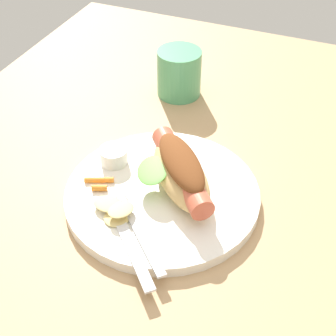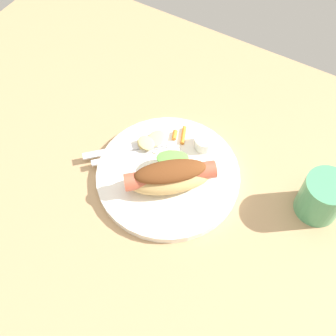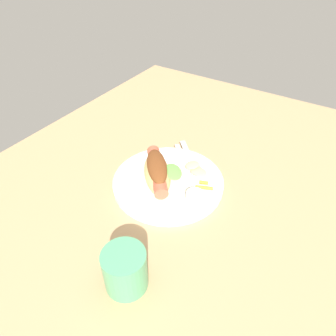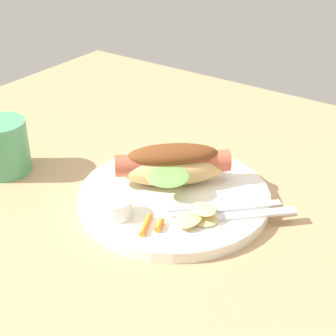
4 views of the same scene
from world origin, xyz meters
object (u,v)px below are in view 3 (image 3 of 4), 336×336
at_px(hot_dog, 158,171).
at_px(carrot_garnish, 204,186).
at_px(drinking_cup, 125,270).
at_px(sauce_ramekin, 195,197).
at_px(fork, 184,160).
at_px(chips_pile, 195,168).
at_px(knife, 189,157).
at_px(plate, 168,182).

xyz_separation_m(hot_dog, carrot_garnish, (-0.04, 0.11, -0.03)).
bearing_deg(drinking_cup, hot_dog, -158.44).
distance_m(sauce_ramekin, drinking_cup, 0.24).
height_order(hot_dog, drinking_cup, drinking_cup).
distance_m(hot_dog, carrot_garnish, 0.12).
distance_m(fork, chips_pile, 0.05).
bearing_deg(hot_dog, fork, 131.54).
bearing_deg(sauce_ramekin, fork, -140.20).
xyz_separation_m(knife, carrot_garnish, (0.08, 0.09, 0.00)).
bearing_deg(chips_pile, drinking_cup, 6.83).
height_order(plate, fork, fork).
bearing_deg(sauce_ramekin, plate, -108.02).
xyz_separation_m(plate, hot_dog, (0.02, -0.02, 0.04)).
distance_m(hot_dog, knife, 0.13).
relative_size(sauce_ramekin, knife, 0.27).
xyz_separation_m(plate, chips_pile, (-0.07, 0.04, 0.02)).
xyz_separation_m(hot_dog, chips_pile, (-0.08, 0.06, -0.02)).
bearing_deg(plate, fork, -176.36).
distance_m(sauce_ramekin, fork, 0.15).
bearing_deg(knife, sauce_ramekin, -10.15).
relative_size(sauce_ramekin, drinking_cup, 0.48).
xyz_separation_m(fork, knife, (-0.02, 0.00, -0.00)).
xyz_separation_m(sauce_ramekin, carrot_garnish, (-0.05, -0.00, -0.01)).
relative_size(knife, carrot_garnish, 3.58).
height_order(plate, carrot_garnish, carrot_garnish).
height_order(hot_dog, chips_pile, hot_dog).
bearing_deg(carrot_garnish, fork, -124.07).
distance_m(plate, drinking_cup, 0.28).
xyz_separation_m(plate, drinking_cup, (0.27, 0.08, 0.03)).
distance_m(fork, drinking_cup, 0.36).
xyz_separation_m(chips_pile, drinking_cup, (0.33, 0.04, 0.02)).
relative_size(fork, chips_pile, 1.79).
bearing_deg(chips_pile, sauce_ramekin, 27.85).
height_order(plate, knife, knife).
bearing_deg(carrot_garnish, plate, -75.03).
xyz_separation_m(plate, fork, (-0.08, -0.01, 0.01)).
distance_m(plate, fork, 0.09).
height_order(plate, chips_pile, chips_pile).
distance_m(plate, sauce_ramekin, 0.10).
xyz_separation_m(carrot_garnish, drinking_cup, (0.29, -0.01, 0.02)).
bearing_deg(drinking_cup, plate, -163.33).
distance_m(knife, drinking_cup, 0.38).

